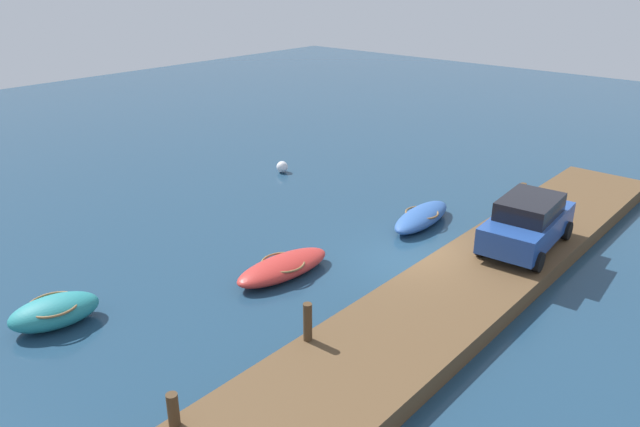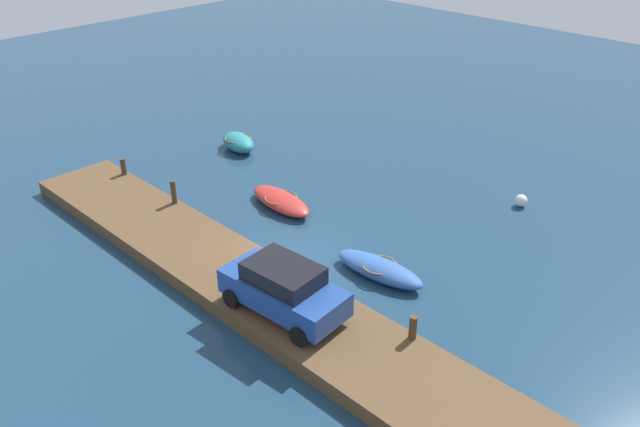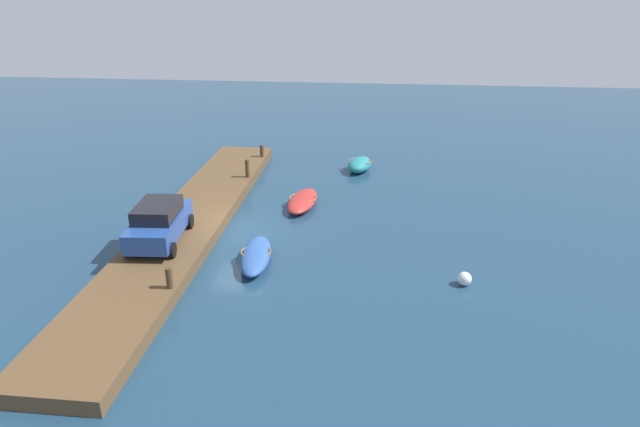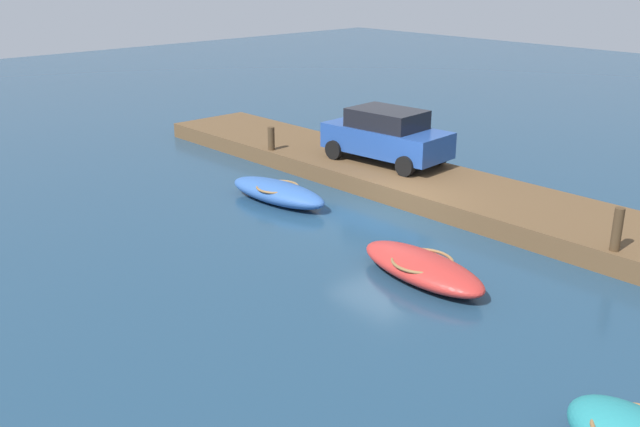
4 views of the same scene
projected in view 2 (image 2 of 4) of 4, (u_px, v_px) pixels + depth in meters
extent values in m
plane|color=navy|center=(293.00, 262.00, 24.35)|extent=(84.00, 84.00, 0.00)
cube|color=brown|center=(243.00, 282.00, 22.71)|extent=(24.69, 3.43, 0.56)
ellipsoid|color=teal|center=(238.00, 142.00, 33.45)|extent=(2.65, 1.87, 0.84)
torus|color=olive|center=(238.00, 138.00, 33.33)|extent=(1.70, 1.70, 0.07)
ellipsoid|color=#B72D28|center=(281.00, 201.00, 27.99)|extent=(3.64, 1.69, 0.61)
torus|color=olive|center=(281.00, 197.00, 27.91)|extent=(1.56, 1.56, 0.07)
ellipsoid|color=#2D569E|center=(379.00, 269.00, 23.35)|extent=(3.72, 1.55, 0.64)
torus|color=olive|center=(380.00, 265.00, 23.26)|extent=(1.41, 1.41, 0.07)
cylinder|color=#47331E|center=(123.00, 166.00, 29.59)|extent=(0.24, 0.24, 0.77)
cylinder|color=#47331E|center=(174.00, 192.00, 27.05)|extent=(0.23, 0.23, 1.04)
cylinder|color=#47331E|center=(413.00, 327.00, 19.44)|extent=(0.24, 0.24, 0.81)
cube|color=#234793|center=(284.00, 292.00, 20.46)|extent=(4.34, 2.16, 0.84)
cube|color=black|center=(283.00, 273.00, 20.12)|extent=(2.47, 1.80, 0.60)
cylinder|color=black|center=(338.00, 307.00, 20.46)|extent=(0.65, 0.27, 0.64)
cylinder|color=black|center=(299.00, 336.00, 19.22)|extent=(0.65, 0.27, 0.64)
cylinder|color=black|center=(271.00, 273.00, 22.11)|extent=(0.65, 0.27, 0.64)
cylinder|color=black|center=(232.00, 298.00, 20.88)|extent=(0.65, 0.27, 0.64)
sphere|color=silver|center=(521.00, 201.00, 28.08)|extent=(0.55, 0.55, 0.55)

